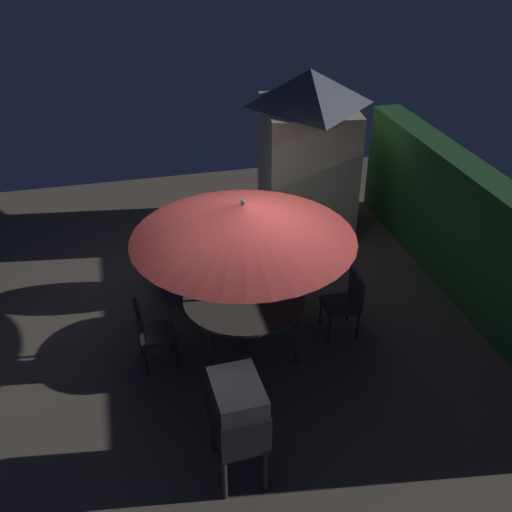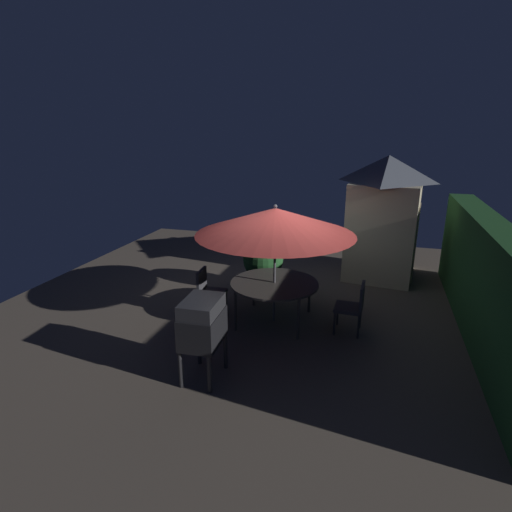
{
  "view_description": "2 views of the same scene",
  "coord_description": "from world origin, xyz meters",
  "px_view_note": "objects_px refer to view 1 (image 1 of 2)",
  "views": [
    {
      "loc": [
        6.62,
        -1.35,
        5.26
      ],
      "look_at": [
        -0.06,
        0.28,
        1.1
      ],
      "focal_mm": 42.33,
      "sensor_mm": 36.0,
      "label": 1
    },
    {
      "loc": [
        7.09,
        1.64,
        3.43
      ],
      "look_at": [
        0.55,
        -0.27,
        1.28
      ],
      "focal_mm": 29.0,
      "sensor_mm": 36.0,
      "label": 2
    }
  ],
  "objects_px": {
    "potted_plant_by_shed": "(183,256)",
    "garden_shed": "(307,150)",
    "patio_table": "(244,300)",
    "chair_near_shed": "(346,300)",
    "patio_umbrella": "(243,221)",
    "bbq_grill": "(238,411)",
    "chair_far_side": "(150,331)"
  },
  "relations": [
    {
      "from": "potted_plant_by_shed",
      "to": "garden_shed",
      "type": "bearing_deg",
      "value": 125.09
    },
    {
      "from": "patio_table",
      "to": "chair_near_shed",
      "type": "relative_size",
      "value": 1.76
    },
    {
      "from": "garden_shed",
      "to": "patio_umbrella",
      "type": "height_order",
      "value": "garden_shed"
    },
    {
      "from": "garden_shed",
      "to": "bbq_grill",
      "type": "bearing_deg",
      "value": -24.59
    },
    {
      "from": "garden_shed",
      "to": "potted_plant_by_shed",
      "type": "height_order",
      "value": "garden_shed"
    },
    {
      "from": "bbq_grill",
      "to": "chair_near_shed",
      "type": "xyz_separation_m",
      "value": [
        -1.97,
        1.93,
        -0.33
      ]
    },
    {
      "from": "patio_table",
      "to": "potted_plant_by_shed",
      "type": "xyz_separation_m",
      "value": [
        -1.42,
        -0.6,
        -0.07
      ]
    },
    {
      "from": "patio_table",
      "to": "chair_near_shed",
      "type": "height_order",
      "value": "chair_near_shed"
    },
    {
      "from": "potted_plant_by_shed",
      "to": "bbq_grill",
      "type": "bearing_deg",
      "value": 1.32
    },
    {
      "from": "patio_umbrella",
      "to": "chair_near_shed",
      "type": "relative_size",
      "value": 3.08
    },
    {
      "from": "patio_umbrella",
      "to": "chair_far_side",
      "type": "xyz_separation_m",
      "value": [
        0.1,
        -1.24,
        -1.35
      ]
    },
    {
      "from": "patio_table",
      "to": "chair_near_shed",
      "type": "bearing_deg",
      "value": 88.06
    },
    {
      "from": "patio_umbrella",
      "to": "chair_far_side",
      "type": "height_order",
      "value": "patio_umbrella"
    },
    {
      "from": "patio_umbrella",
      "to": "chair_near_shed",
      "type": "distance_m",
      "value": 1.96
    },
    {
      "from": "garden_shed",
      "to": "bbq_grill",
      "type": "height_order",
      "value": "garden_shed"
    },
    {
      "from": "chair_near_shed",
      "to": "chair_far_side",
      "type": "xyz_separation_m",
      "value": [
        0.05,
        -2.65,
        0.0
      ]
    },
    {
      "from": "patio_umbrella",
      "to": "chair_near_shed",
      "type": "bearing_deg",
      "value": 88.06
    },
    {
      "from": "patio_table",
      "to": "chair_far_side",
      "type": "bearing_deg",
      "value": -85.46
    },
    {
      "from": "garden_shed",
      "to": "potted_plant_by_shed",
      "type": "xyz_separation_m",
      "value": [
        1.71,
        -2.44,
        -0.79
      ]
    },
    {
      "from": "patio_umbrella",
      "to": "chair_near_shed",
      "type": "height_order",
      "value": "patio_umbrella"
    },
    {
      "from": "chair_near_shed",
      "to": "chair_far_side",
      "type": "height_order",
      "value": "same"
    },
    {
      "from": "patio_umbrella",
      "to": "patio_table",
      "type": "bearing_deg",
      "value": 3.58
    },
    {
      "from": "patio_table",
      "to": "potted_plant_by_shed",
      "type": "distance_m",
      "value": 1.55
    },
    {
      "from": "potted_plant_by_shed",
      "to": "patio_umbrella",
      "type": "bearing_deg",
      "value": 22.88
    },
    {
      "from": "potted_plant_by_shed",
      "to": "chair_near_shed",
      "type": "bearing_deg",
      "value": 53.81
    },
    {
      "from": "potted_plant_by_shed",
      "to": "chair_far_side",
      "type": "bearing_deg",
      "value": -22.83
    },
    {
      "from": "garden_shed",
      "to": "patio_umbrella",
      "type": "relative_size",
      "value": 1.02
    },
    {
      "from": "chair_far_side",
      "to": "bbq_grill",
      "type": "bearing_deg",
      "value": 20.61
    },
    {
      "from": "patio_umbrella",
      "to": "potted_plant_by_shed",
      "type": "distance_m",
      "value": 1.98
    },
    {
      "from": "bbq_grill",
      "to": "chair_far_side",
      "type": "bearing_deg",
      "value": -159.39
    },
    {
      "from": "bbq_grill",
      "to": "chair_near_shed",
      "type": "relative_size",
      "value": 1.33
    },
    {
      "from": "garden_shed",
      "to": "patio_table",
      "type": "distance_m",
      "value": 3.7
    }
  ]
}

